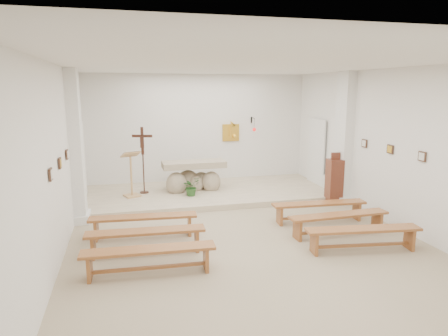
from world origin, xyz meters
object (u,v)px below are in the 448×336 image
object	(u,v)px
bench_right_third	(363,234)
bench_right_second	(339,219)
bench_left_second	(146,236)
bench_left_front	(143,221)
altar	(193,178)
crucifix_stand	(143,155)
donation_pedestal	(334,181)
lectern	(131,174)
bench_right_front	(319,207)
bench_left_third	(149,255)

from	to	relation	value
bench_right_third	bench_right_second	bearing A→B (deg)	97.49
bench_left_second	bench_right_third	world-z (taller)	same
bench_left_front	altar	bearing A→B (deg)	67.39
crucifix_stand	donation_pedestal	size ratio (longest dim) A/B	1.34
lectern	bench_left_front	xyz separation A→B (m)	(0.16, -2.77, -0.44)
crucifix_stand	bench_right_front	distance (m)	5.00
crucifix_stand	altar	bearing A→B (deg)	16.82
bench_left_third	altar	bearing A→B (deg)	74.89
bench_left_third	bench_left_front	bearing A→B (deg)	92.99
crucifix_stand	bench_right_front	size ratio (longest dim) A/B	0.84
lectern	donation_pedestal	bearing A→B (deg)	-36.91
bench_right_front	bench_right_third	bearing A→B (deg)	-86.21
donation_pedestal	bench_left_front	bearing A→B (deg)	-161.58
bench_right_second	bench_right_third	xyz separation A→B (m)	(0.00, -0.88, 0.00)
bench_right_front	bench_right_third	world-z (taller)	same
bench_left_front	bench_right_second	bearing A→B (deg)	-7.80
bench_right_third	bench_left_third	bearing A→B (deg)	-172.51
bench_left_front	bench_right_front	xyz separation A→B (m)	(4.01, 0.00, 0.00)
bench_right_second	bench_left_third	bearing A→B (deg)	-169.32
donation_pedestal	bench_right_front	distance (m)	1.71
bench_left_front	bench_right_front	world-z (taller)	same
lectern	bench_right_front	distance (m)	5.03
lectern	bench_left_second	distance (m)	3.69
lectern	bench_right_second	world-z (taller)	lectern
bench_right_second	crucifix_stand	bearing A→B (deg)	132.21
crucifix_stand	bench_left_third	size ratio (longest dim) A/B	0.84
altar	bench_left_front	world-z (taller)	altar
lectern	bench_left_second	world-z (taller)	lectern
crucifix_stand	bench_left_third	distance (m)	4.94
lectern	donation_pedestal	world-z (taller)	lectern
bench_left_second	bench_right_second	distance (m)	4.01
altar	bench_right_third	world-z (taller)	altar
bench_left_second	bench_right_third	size ratio (longest dim) A/B	1.00
lectern	bench_right_third	world-z (taller)	lectern
crucifix_stand	bench_left_third	xyz separation A→B (m)	(-0.18, -4.85, -0.88)
lectern	bench_right_second	size ratio (longest dim) A/B	0.58
bench_left_second	bench_left_third	size ratio (longest dim) A/B	1.00
bench_left_front	bench_right_third	size ratio (longest dim) A/B	1.00
crucifix_stand	donation_pedestal	xyz separation A→B (m)	(4.93, -1.80, -0.62)
crucifix_stand	bench_left_front	xyz separation A→B (m)	(-0.18, -3.09, -0.88)
crucifix_stand	bench_left_front	distance (m)	3.21
donation_pedestal	bench_left_second	distance (m)	5.55
lectern	crucifix_stand	bearing A→B (deg)	21.54
bench_left_third	bench_right_third	bearing A→B (deg)	2.99
bench_left_front	bench_right_second	distance (m)	4.10
bench_left_second	bench_right_second	size ratio (longest dim) A/B	1.00
bench_right_second	bench_left_third	size ratio (longest dim) A/B	1.00
bench_left_second	bench_left_third	distance (m)	0.88
altar	bench_right_third	distance (m)	5.42
bench_left_third	bench_right_third	distance (m)	4.01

